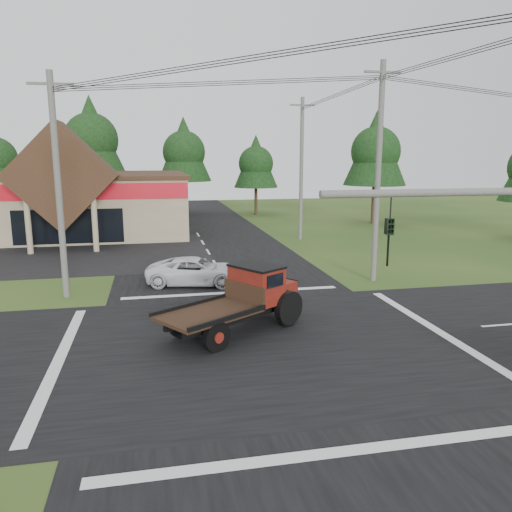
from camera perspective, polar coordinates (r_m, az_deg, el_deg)
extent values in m
plane|color=#284619|center=(18.45, 0.71, -10.02)|extent=(120.00, 120.00, 0.00)
cube|color=black|center=(18.45, 0.71, -9.99)|extent=(12.00, 120.00, 0.02)
cube|color=black|center=(18.45, 0.71, -9.99)|extent=(120.00, 12.00, 0.02)
cube|color=black|center=(37.84, -27.24, -0.11)|extent=(28.00, 14.00, 0.02)
cube|color=#9A8D68|center=(48.56, -26.40, 5.21)|extent=(30.00, 15.00, 5.00)
cube|color=#3B2718|center=(48.40, -26.67, 8.21)|extent=(30.40, 15.40, 0.30)
cube|color=#3B2718|center=(38.82, -21.24, 8.52)|extent=(7.78, 4.00, 7.78)
cylinder|color=#9A8D68|center=(37.86, -24.58, 3.18)|extent=(0.40, 0.40, 4.00)
cylinder|color=#9A8D68|center=(37.11, -17.94, 3.51)|extent=(0.40, 0.40, 4.00)
cube|color=black|center=(40.11, -20.62, 3.16)|extent=(8.00, 0.08, 2.60)
cylinder|color=#595651|center=(11.76, 26.24, 6.63)|extent=(8.00, 0.16, 0.16)
imported|color=black|center=(10.54, 14.94, 1.50)|extent=(0.16, 0.20, 1.00)
cylinder|color=#595651|center=(25.20, -21.66, 7.22)|extent=(0.30, 0.30, 10.50)
cube|color=#595651|center=(25.35, -22.46, 17.74)|extent=(2.00, 0.12, 0.12)
cylinder|color=#595651|center=(27.41, 13.77, 9.01)|extent=(0.30, 0.30, 11.50)
cube|color=#595651|center=(27.71, 14.30, 19.70)|extent=(2.00, 0.12, 0.12)
cylinder|color=#595651|center=(40.52, 5.20, 9.75)|extent=(0.30, 0.30, 11.20)
cube|color=#595651|center=(40.68, 5.33, 16.80)|extent=(2.00, 0.12, 0.12)
cylinder|color=#332316|center=(61.21, -27.19, 5.48)|extent=(0.36, 0.36, 3.50)
cylinder|color=#332316|center=(58.29, -17.94, 6.46)|extent=(0.36, 0.36, 4.55)
cone|color=black|center=(58.16, -18.34, 12.91)|extent=(7.28, 7.28, 8.58)
sphere|color=black|center=(58.15, -18.32, 12.53)|extent=(5.72, 5.72, 5.72)
cylinder|color=#332316|center=(59.09, -8.08, 6.62)|extent=(0.36, 0.36, 3.85)
cone|color=black|center=(58.90, -8.23, 12.01)|extent=(6.16, 6.16, 7.26)
sphere|color=black|center=(58.90, -8.22, 11.69)|extent=(4.84, 4.84, 4.84)
cylinder|color=#332316|center=(58.20, -0.01, 6.31)|extent=(0.36, 0.36, 3.15)
cone|color=black|center=(57.97, -0.01, 10.79)|extent=(5.04, 5.04, 5.94)
sphere|color=black|center=(57.98, -0.01, 10.53)|extent=(3.96, 3.96, 3.96)
cylinder|color=#332316|center=(51.79, 13.24, 5.77)|extent=(0.36, 0.36, 3.85)
cone|color=black|center=(51.57, 13.53, 11.92)|extent=(6.16, 6.16, 7.26)
sphere|color=black|center=(51.56, 13.51, 11.55)|extent=(4.84, 4.84, 4.84)
imported|color=white|center=(26.67, -6.88, -1.73)|extent=(5.56, 3.45, 1.44)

